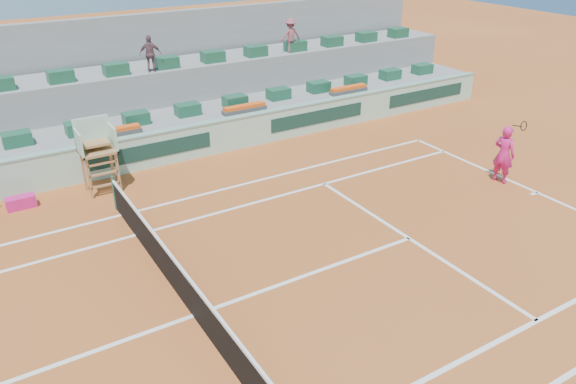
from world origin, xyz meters
The scene contains 15 objects.
ground centered at (0.00, 0.00, 0.00)m, with size 90.00×90.00×0.00m, color #A14D1F.
seating_tier_lower centered at (0.00, 10.70, 0.60)m, with size 36.00×4.00×1.20m, color gray.
seating_tier_upper centered at (0.00, 12.30, 1.30)m, with size 36.00×2.40×2.60m, color gray.
stadium_back_wall centered at (0.00, 13.90, 2.20)m, with size 36.00×0.40×4.40m, color gray.
player_bag centered at (-2.45, 7.54, 0.19)m, with size 0.85×0.38×0.38m, color #D61B75.
spectator_mid centered at (3.30, 11.41, 3.29)m, with size 0.81×0.34×1.38m, color brown.
spectator_right centered at (9.65, 11.54, 3.33)m, with size 0.95×0.54×1.47m, color #8F474D.
court_lines centered at (0.00, 0.00, 0.01)m, with size 23.89×11.09×0.01m.
tennis_net centered at (0.00, 0.00, 0.53)m, with size 0.10×11.97×1.10m.
advertising_hoarding centered at (0.02, 8.50, 0.63)m, with size 36.00×0.34×1.26m.
umpire_chair centered at (0.00, 7.50, 1.54)m, with size 1.10×0.90×2.40m.
seat_row_lower centered at (0.00, 9.80, 1.42)m, with size 32.90×0.60×0.44m.
seat_row_upper centered at (0.00, 11.70, 2.82)m, with size 32.90×0.60×0.44m.
flower_planters centered at (-1.50, 9.00, 1.33)m, with size 26.80×0.36×0.28m.
tennis_player centered at (11.54, 1.22, 0.98)m, with size 0.60×0.96×2.28m.
Camera 1 is at (-3.41, -9.63, 8.03)m, focal length 35.00 mm.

